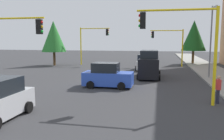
# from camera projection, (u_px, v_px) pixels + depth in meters

# --- Properties ---
(ground_plane) EXTENTS (120.00, 120.00, 0.00)m
(ground_plane) POSITION_uv_depth(u_px,v_px,m) (109.00, 82.00, 20.89)
(ground_plane) COLOR #353538
(sidewalk_kerb) EXTENTS (80.00, 4.00, 0.15)m
(sidewalk_kerb) POSITION_uv_depth(u_px,v_px,m) (220.00, 77.00, 23.64)
(sidewalk_kerb) COLOR gray
(sidewalk_kerb) RESTS_ON ground
(traffic_signal_near_left) EXTENTS (0.36, 4.59, 5.66)m
(traffic_signal_near_left) POSITION_uv_depth(u_px,v_px,m) (183.00, 36.00, 13.41)
(traffic_signal_near_left) COLOR yellow
(traffic_signal_near_left) RESTS_ON ground
(traffic_signal_near_right) EXTENTS (0.36, 4.59, 5.37)m
(traffic_signal_near_right) POSITION_uv_depth(u_px,v_px,m) (9.00, 40.00, 15.70)
(traffic_signal_near_right) COLOR yellow
(traffic_signal_near_right) RESTS_ON ground
(traffic_signal_far_right) EXTENTS (0.36, 4.59, 5.65)m
(traffic_signal_far_right) POSITION_uv_depth(u_px,v_px,m) (92.00, 39.00, 35.11)
(traffic_signal_far_right) COLOR yellow
(traffic_signal_far_right) RESTS_ON ground
(traffic_signal_far_left) EXTENTS (0.36, 4.59, 5.26)m
(traffic_signal_far_left) POSITION_uv_depth(u_px,v_px,m) (169.00, 40.00, 32.88)
(traffic_signal_far_left) COLOR yellow
(traffic_signal_far_left) RESTS_ON ground
(street_lamp_curbside) EXTENTS (2.15, 0.28, 7.00)m
(street_lamp_curbside) POSITION_uv_depth(u_px,v_px,m) (212.00, 34.00, 22.00)
(street_lamp_curbside) COLOR slate
(street_lamp_curbside) RESTS_ON ground
(tree_opposite_side) EXTENTS (3.60, 3.60, 6.56)m
(tree_opposite_side) POSITION_uv_depth(u_px,v_px,m) (54.00, 36.00, 34.19)
(tree_opposite_side) COLOR brown
(tree_opposite_side) RESTS_ON ground
(tree_roadside_far) EXTENTS (3.73, 3.73, 6.79)m
(tree_roadside_far) POSITION_uv_depth(u_px,v_px,m) (194.00, 36.00, 35.90)
(tree_roadside_far) COLOR brown
(tree_roadside_far) RESTS_ON ground
(delivery_van_black) EXTENTS (4.80, 2.22, 2.77)m
(delivery_van_black) POSITION_uv_depth(u_px,v_px,m) (149.00, 65.00, 23.26)
(delivery_van_black) COLOR black
(delivery_van_black) RESTS_ON ground
(car_blue) EXTENTS (2.12, 3.97, 1.98)m
(car_blue) POSITION_uv_depth(u_px,v_px,m) (108.00, 76.00, 18.77)
(car_blue) COLOR blue
(car_blue) RESTS_ON ground
(car_white) EXTENTS (3.70, 1.98, 1.98)m
(car_white) POSITION_uv_depth(u_px,v_px,m) (144.00, 63.00, 29.32)
(car_white) COLOR white
(car_white) RESTS_ON ground
(pedestrian_crossing) EXTENTS (0.40, 0.24, 1.70)m
(pedestrian_crossing) POSITION_uv_depth(u_px,v_px,m) (218.00, 89.00, 13.87)
(pedestrian_crossing) COLOR #262638
(pedestrian_crossing) RESTS_ON ground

